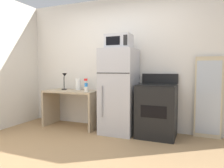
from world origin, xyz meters
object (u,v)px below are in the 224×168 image
(paper_towel_roll, at_px, (78,84))
(spray_bottle, at_px, (86,86))
(coffee_mug, at_px, (86,89))
(microwave, at_px, (119,42))
(oven_range, at_px, (157,110))
(leaning_mirror, at_px, (208,98))
(desk, at_px, (72,101))
(refrigerator, at_px, (119,91))
(desk_lamp, at_px, (64,78))

(paper_towel_roll, relative_size, spray_bottle, 0.96)
(coffee_mug, bearing_deg, microwave, 7.55)
(spray_bottle, bearing_deg, microwave, -2.81)
(microwave, distance_m, oven_range, 1.40)
(spray_bottle, bearing_deg, leaning_mirror, 6.79)
(desk, bearing_deg, coffee_mug, -18.74)
(paper_towel_roll, xyz_separation_m, leaning_mirror, (2.48, 0.14, -0.17))
(oven_range, bearing_deg, leaning_mirror, 17.16)
(refrigerator, bearing_deg, coffee_mug, -170.57)
(refrigerator, bearing_deg, oven_range, 1.92)
(spray_bottle, bearing_deg, desk, 176.32)
(spray_bottle, xyz_separation_m, leaning_mirror, (2.23, 0.26, -0.15))
(desk_lamp, bearing_deg, oven_range, -1.70)
(desk_lamp, height_order, spray_bottle, desk_lamp)
(paper_towel_roll, height_order, refrigerator, refrigerator)
(desk, height_order, paper_towel_roll, paper_towel_roll)
(refrigerator, xyz_separation_m, microwave, (0.00, -0.02, 0.91))
(oven_range, bearing_deg, microwave, -176.33)
(desk_lamp, distance_m, coffee_mug, 0.68)
(spray_bottle, distance_m, leaning_mirror, 2.25)
(microwave, relative_size, leaning_mirror, 0.33)
(leaning_mirror, bearing_deg, desk, -174.59)
(desk, height_order, coffee_mug, coffee_mug)
(desk_lamp, distance_m, spray_bottle, 0.58)
(paper_towel_roll, height_order, leaning_mirror, leaning_mirror)
(paper_towel_roll, height_order, spray_bottle, spray_bottle)
(coffee_mug, bearing_deg, refrigerator, 9.43)
(leaning_mirror, bearing_deg, oven_range, -162.84)
(microwave, bearing_deg, coffee_mug, -172.45)
(paper_towel_roll, height_order, microwave, microwave)
(desk_lamp, relative_size, coffee_mug, 3.72)
(desk, bearing_deg, oven_range, -0.40)
(paper_towel_roll, distance_m, leaning_mirror, 2.49)
(desk_lamp, bearing_deg, refrigerator, -3.68)
(spray_bottle, distance_m, oven_range, 1.45)
(spray_bottle, bearing_deg, desk_lamp, 173.04)
(refrigerator, bearing_deg, desk, 178.06)
(coffee_mug, xyz_separation_m, refrigerator, (0.63, 0.10, -0.02))
(desk, xyz_separation_m, coffee_mug, (0.41, -0.14, 0.28))
(oven_range, bearing_deg, refrigerator, -178.08)
(paper_towel_roll, bearing_deg, microwave, -9.56)
(refrigerator, distance_m, leaning_mirror, 1.55)
(refrigerator, xyz_separation_m, leaning_mirror, (1.52, 0.28, -0.08))
(oven_range, bearing_deg, coffee_mug, -174.47)
(desk, distance_m, refrigerator, 1.08)
(desk, distance_m, paper_towel_roll, 0.37)
(oven_range, height_order, leaning_mirror, leaning_mirror)
(coffee_mug, height_order, leaning_mirror, leaning_mirror)
(desk_lamp, height_order, refrigerator, refrigerator)
(leaning_mirror, bearing_deg, coffee_mug, -169.90)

